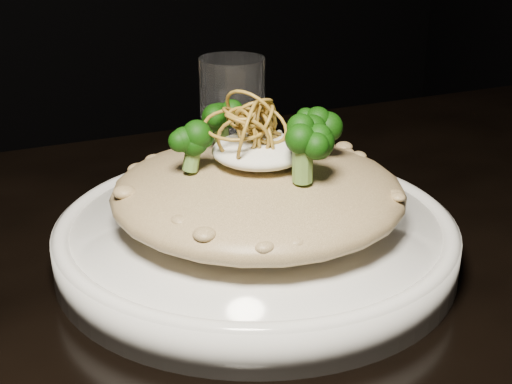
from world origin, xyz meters
TOP-DOWN VIEW (x-y plane):
  - plate at (-0.01, 0.07)m, footprint 0.30×0.30m
  - risotto at (-0.01, 0.07)m, footprint 0.22×0.22m
  - broccoli at (-0.01, 0.07)m, footprint 0.13×0.13m
  - cheese at (-0.01, 0.06)m, footprint 0.07×0.07m
  - shallots at (-0.01, 0.06)m, footprint 0.06×0.06m
  - drinking_glass at (0.05, 0.25)m, footprint 0.08×0.08m

SIDE VIEW (x-z plane):
  - plate at x=-0.01m, z-range 0.75..0.78m
  - risotto at x=-0.01m, z-range 0.78..0.83m
  - drinking_glass at x=0.05m, z-range 0.75..0.86m
  - cheese at x=-0.01m, z-range 0.83..0.85m
  - broccoli at x=-0.01m, z-range 0.83..0.88m
  - shallots at x=-0.01m, z-range 0.85..0.89m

